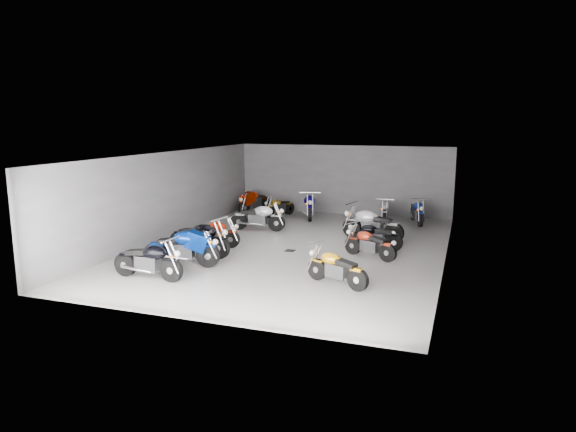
{
  "coord_description": "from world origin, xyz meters",
  "views": [
    {
      "loc": [
        5.51,
        -16.37,
        4.34
      ],
      "look_at": [
        -0.42,
        0.48,
        1.0
      ],
      "focal_mm": 32.0,
      "sensor_mm": 36.0,
      "label": 1
    }
  ],
  "objects_px": {
    "drain_grate": "(290,251)",
    "motorcycle_back_a": "(254,202)",
    "motorcycle_back_f": "(417,212)",
    "motorcycle_right_e": "(374,236)",
    "motorcycle_back_b": "(279,207)",
    "motorcycle_left_a": "(149,261)",
    "motorcycle_right_f": "(372,225)",
    "motorcycle_left_f": "(258,217)",
    "motorcycle_right_d": "(369,244)",
    "motorcycle_right_b": "(336,268)",
    "motorcycle_left_d": "(212,233)",
    "motorcycle_back_c": "(309,206)",
    "motorcycle_left_c": "(200,239)",
    "motorcycle_left_b": "(183,248)",
    "motorcycle_back_e": "(385,211)"
  },
  "relations": [
    {
      "from": "motorcycle_left_a",
      "to": "motorcycle_back_f",
      "type": "bearing_deg",
      "value": 151.11
    },
    {
      "from": "motorcycle_left_a",
      "to": "motorcycle_back_c",
      "type": "bearing_deg",
      "value": 173.23
    },
    {
      "from": "motorcycle_left_d",
      "to": "motorcycle_right_d",
      "type": "bearing_deg",
      "value": 86.46
    },
    {
      "from": "motorcycle_left_a",
      "to": "motorcycle_back_c",
      "type": "height_order",
      "value": "motorcycle_back_c"
    },
    {
      "from": "motorcycle_right_e",
      "to": "motorcycle_left_b",
      "type": "bearing_deg",
      "value": 129.63
    },
    {
      "from": "motorcycle_right_f",
      "to": "motorcycle_back_b",
      "type": "relative_size",
      "value": 1.35
    },
    {
      "from": "motorcycle_right_b",
      "to": "motorcycle_right_e",
      "type": "distance_m",
      "value": 4.21
    },
    {
      "from": "motorcycle_right_e",
      "to": "motorcycle_back_f",
      "type": "xyz_separation_m",
      "value": [
        0.96,
        5.03,
        0.06
      ]
    },
    {
      "from": "motorcycle_back_a",
      "to": "motorcycle_back_f",
      "type": "xyz_separation_m",
      "value": [
        7.59,
        -0.12,
        -0.02
      ]
    },
    {
      "from": "motorcycle_right_e",
      "to": "motorcycle_back_b",
      "type": "distance_m",
      "value": 6.97
    },
    {
      "from": "motorcycle_right_e",
      "to": "motorcycle_back_f",
      "type": "height_order",
      "value": "motorcycle_back_f"
    },
    {
      "from": "motorcycle_right_b",
      "to": "motorcycle_back_a",
      "type": "height_order",
      "value": "motorcycle_back_a"
    },
    {
      "from": "drain_grate",
      "to": "motorcycle_left_a",
      "type": "height_order",
      "value": "motorcycle_left_a"
    },
    {
      "from": "motorcycle_back_c",
      "to": "motorcycle_right_e",
      "type": "bearing_deg",
      "value": 109.7
    },
    {
      "from": "motorcycle_left_f",
      "to": "motorcycle_back_b",
      "type": "relative_size",
      "value": 1.27
    },
    {
      "from": "motorcycle_left_f",
      "to": "motorcycle_right_e",
      "type": "height_order",
      "value": "motorcycle_left_f"
    },
    {
      "from": "motorcycle_back_a",
      "to": "motorcycle_right_b",
      "type": "bearing_deg",
      "value": 140.19
    },
    {
      "from": "motorcycle_right_b",
      "to": "motorcycle_back_a",
      "type": "relative_size",
      "value": 0.85
    },
    {
      "from": "motorcycle_left_a",
      "to": "motorcycle_back_b",
      "type": "relative_size",
      "value": 1.26
    },
    {
      "from": "motorcycle_left_c",
      "to": "motorcycle_right_e",
      "type": "relative_size",
      "value": 1.22
    },
    {
      "from": "motorcycle_left_f",
      "to": "motorcycle_right_d",
      "type": "relative_size",
      "value": 1.23
    },
    {
      "from": "motorcycle_left_b",
      "to": "motorcycle_left_d",
      "type": "distance_m",
      "value": 2.47
    },
    {
      "from": "motorcycle_left_d",
      "to": "motorcycle_back_b",
      "type": "xyz_separation_m",
      "value": [
        0.16,
        6.2,
        -0.04
      ]
    },
    {
      "from": "motorcycle_right_e",
      "to": "motorcycle_left_a",
      "type": "bearing_deg",
      "value": 136.96
    },
    {
      "from": "motorcycle_left_d",
      "to": "motorcycle_right_e",
      "type": "bearing_deg",
      "value": 98.51
    },
    {
      "from": "motorcycle_right_e",
      "to": "motorcycle_left_c",
      "type": "bearing_deg",
      "value": 118.96
    },
    {
      "from": "drain_grate",
      "to": "motorcycle_back_a",
      "type": "relative_size",
      "value": 0.15
    },
    {
      "from": "motorcycle_left_f",
      "to": "drain_grate",
      "type": "bearing_deg",
      "value": 33.05
    },
    {
      "from": "motorcycle_left_a",
      "to": "motorcycle_left_f",
      "type": "distance_m",
      "value": 6.91
    },
    {
      "from": "drain_grate",
      "to": "motorcycle_left_f",
      "type": "relative_size",
      "value": 0.14
    },
    {
      "from": "motorcycle_left_f",
      "to": "motorcycle_back_c",
      "type": "xyz_separation_m",
      "value": [
        1.15,
        3.18,
        0.03
      ]
    },
    {
      "from": "motorcycle_back_a",
      "to": "motorcycle_back_f",
      "type": "distance_m",
      "value": 7.59
    },
    {
      "from": "motorcycle_back_e",
      "to": "motorcycle_right_e",
      "type": "bearing_deg",
      "value": 87.17
    },
    {
      "from": "motorcycle_back_b",
      "to": "motorcycle_back_c",
      "type": "relative_size",
      "value": 0.77
    },
    {
      "from": "motorcycle_right_d",
      "to": "motorcycle_left_f",
      "type": "bearing_deg",
      "value": 86.6
    },
    {
      "from": "motorcycle_right_e",
      "to": "motorcycle_back_c",
      "type": "height_order",
      "value": "motorcycle_back_c"
    },
    {
      "from": "motorcycle_back_a",
      "to": "motorcycle_back_c",
      "type": "distance_m",
      "value": 2.94
    },
    {
      "from": "drain_grate",
      "to": "motorcycle_left_d",
      "type": "xyz_separation_m",
      "value": [
        -2.72,
        -0.38,
        0.48
      ]
    },
    {
      "from": "motorcycle_right_e",
      "to": "motorcycle_back_c",
      "type": "relative_size",
      "value": 0.85
    },
    {
      "from": "motorcycle_left_b",
      "to": "motorcycle_right_e",
      "type": "bearing_deg",
      "value": 116.01
    },
    {
      "from": "motorcycle_left_b",
      "to": "motorcycle_left_d",
      "type": "bearing_deg",
      "value": 174.48
    },
    {
      "from": "motorcycle_back_e",
      "to": "motorcycle_right_f",
      "type": "bearing_deg",
      "value": 83.92
    },
    {
      "from": "motorcycle_right_e",
      "to": "motorcycle_back_e",
      "type": "xyz_separation_m",
      "value": [
        -0.41,
        5.08,
        0.01
      ]
    },
    {
      "from": "motorcycle_right_d",
      "to": "motorcycle_back_c",
      "type": "xyz_separation_m",
      "value": [
        -3.79,
        5.83,
        0.1
      ]
    },
    {
      "from": "motorcycle_right_b",
      "to": "motorcycle_left_d",
      "type": "bearing_deg",
      "value": 86.21
    },
    {
      "from": "motorcycle_left_c",
      "to": "motorcycle_right_e",
      "type": "xyz_separation_m",
      "value": [
        5.19,
        2.72,
        -0.1
      ]
    },
    {
      "from": "motorcycle_right_f",
      "to": "motorcycle_back_a",
      "type": "distance_m",
      "value": 7.36
    },
    {
      "from": "motorcycle_left_b",
      "to": "motorcycle_left_c",
      "type": "distance_m",
      "value": 1.28
    },
    {
      "from": "motorcycle_left_f",
      "to": "motorcycle_back_f",
      "type": "height_order",
      "value": "motorcycle_left_f"
    },
    {
      "from": "motorcycle_back_b",
      "to": "motorcycle_back_c",
      "type": "xyz_separation_m",
      "value": [
        1.46,
        0.02,
        0.12
      ]
    }
  ]
}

